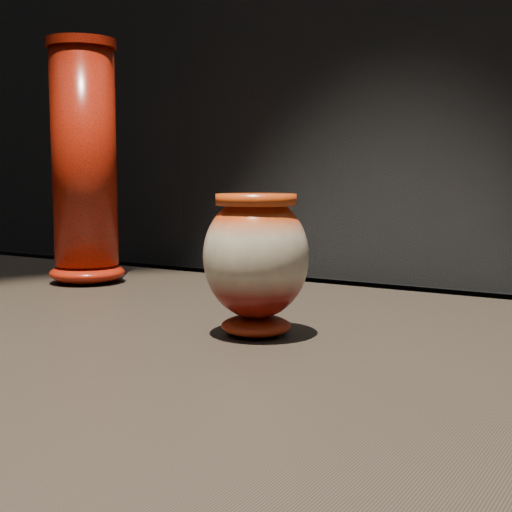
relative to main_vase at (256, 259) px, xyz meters
The scene contains 2 objects.
main_vase is the anchor object (origin of this frame).
tall_vase 0.47m from the main_vase, 157.24° to the left, with size 0.13×0.13×0.38m.
Camera 1 is at (0.28, -0.61, 1.07)m, focal length 50.00 mm.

